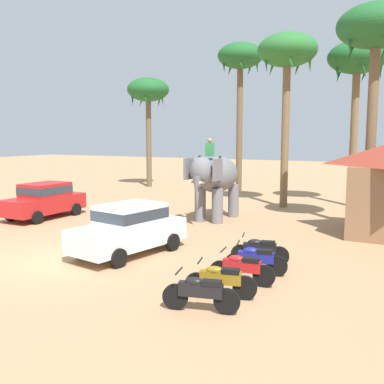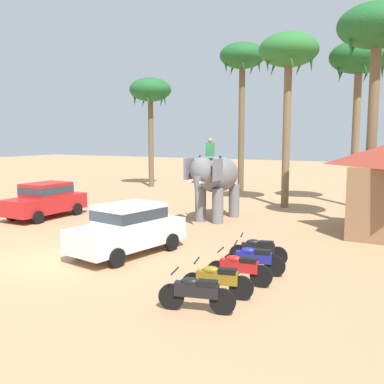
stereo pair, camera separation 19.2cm
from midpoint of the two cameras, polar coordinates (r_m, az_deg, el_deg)
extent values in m
plane|color=tan|center=(15.00, -16.61, -8.35)|extent=(120.00, 120.00, 0.00)
cube|color=white|center=(14.97, -7.99, -5.46)|extent=(2.42, 4.34, 0.76)
cube|color=white|center=(14.90, -7.76, -2.77)|extent=(1.92, 2.35, 0.64)
cube|color=#2D3842|center=(14.90, -7.76, -2.77)|extent=(1.94, 2.37, 0.35)
cylinder|color=black|center=(13.62, -9.36, -8.42)|extent=(0.29, 0.62, 0.60)
cylinder|color=black|center=(14.88, -13.82, -7.19)|extent=(0.29, 0.62, 0.60)
cylinder|color=black|center=(15.38, -2.32, -6.50)|extent=(0.29, 0.62, 0.60)
cylinder|color=black|center=(16.51, -6.82, -5.59)|extent=(0.29, 0.62, 0.60)
cube|color=red|center=(22.51, -18.28, -1.48)|extent=(1.72, 4.11, 0.76)
cube|color=red|center=(22.48, -18.16, 0.32)|extent=(1.57, 2.11, 0.64)
cube|color=#2D3842|center=(22.48, -18.16, 0.32)|extent=(1.59, 2.13, 0.35)
cylinder|color=black|center=(21.10, -19.13, -3.12)|extent=(0.18, 0.60, 0.60)
cylinder|color=black|center=(22.36, -22.10, -2.69)|extent=(0.18, 0.60, 0.60)
cylinder|color=black|center=(22.87, -14.46, -2.17)|extent=(0.18, 0.60, 0.60)
cylinder|color=black|center=(24.04, -17.45, -1.82)|extent=(0.18, 0.60, 0.60)
ellipsoid|color=slate|center=(20.89, 3.66, 2.29)|extent=(1.67, 3.13, 1.70)
cylinder|color=slate|center=(20.03, 3.62, -1.82)|extent=(0.52, 0.52, 1.60)
cylinder|color=slate|center=(20.42, 1.39, -1.63)|extent=(0.52, 0.52, 1.60)
cylinder|color=slate|center=(21.71, 5.73, -1.13)|extent=(0.52, 0.52, 1.60)
cylinder|color=slate|center=(22.07, 3.64, -0.97)|extent=(0.52, 0.52, 1.60)
ellipsoid|color=slate|center=(19.41, 1.60, 2.81)|extent=(1.12, 1.02, 1.20)
cube|color=slate|center=(19.18, 3.65, 2.89)|extent=(0.14, 0.80, 0.96)
cube|color=slate|center=(19.84, -0.11, 3.05)|extent=(0.14, 0.80, 0.96)
cone|color=slate|center=(19.12, 0.97, -0.27)|extent=(0.37, 0.37, 1.60)
cone|color=beige|center=(18.99, 1.74, 1.19)|extent=(0.13, 0.57, 0.21)
cone|color=beige|center=(19.23, 0.36, 1.27)|extent=(0.13, 0.57, 0.21)
cube|color=#338C4C|center=(20.05, 2.64, 5.53)|extent=(0.35, 0.25, 0.60)
sphere|color=#A87A56|center=(20.04, 2.64, 6.73)|extent=(0.22, 0.22, 0.22)
cylinder|color=#333338|center=(19.85, 3.97, 3.91)|extent=(0.12, 0.12, 0.55)
cylinder|color=#333338|center=(20.31, 1.31, 4.00)|extent=(0.12, 0.12, 0.55)
cylinder|color=black|center=(10.37, -2.16, -13.42)|extent=(0.61, 0.23, 0.60)
cylinder|color=black|center=(10.11, 4.56, -14.00)|extent=(0.61, 0.23, 0.60)
cube|color=black|center=(10.14, 1.15, -12.57)|extent=(1.04, 0.43, 0.32)
ellipsoid|color=black|center=(10.12, 0.31, -11.54)|extent=(0.48, 0.33, 0.20)
cube|color=black|center=(10.03, 2.58, -11.72)|extent=(0.48, 0.31, 0.12)
cylinder|color=black|center=(10.14, -1.69, -10.19)|extent=(0.16, 0.54, 0.04)
cylinder|color=black|center=(11.15, 0.65, -11.91)|extent=(0.61, 0.25, 0.60)
cylinder|color=black|center=(10.98, 6.94, -12.27)|extent=(0.61, 0.25, 0.60)
cube|color=olive|center=(10.98, 3.78, -11.02)|extent=(1.04, 0.46, 0.32)
ellipsoid|color=olive|center=(10.94, 3.00, -10.08)|extent=(0.49, 0.35, 0.20)
cube|color=black|center=(10.89, 5.11, -10.19)|extent=(0.48, 0.33, 0.12)
cylinder|color=black|center=(10.94, 1.12, -8.87)|extent=(0.18, 0.54, 0.04)
cylinder|color=black|center=(12.16, 3.77, -10.27)|extent=(0.61, 0.19, 0.60)
cylinder|color=black|center=(11.91, 9.43, -10.74)|extent=(0.61, 0.19, 0.60)
cube|color=red|center=(11.96, 6.58, -9.51)|extent=(1.04, 0.35, 0.32)
ellipsoid|color=red|center=(11.94, 5.89, -8.63)|extent=(0.47, 0.30, 0.20)
cube|color=black|center=(11.86, 7.79, -8.77)|extent=(0.47, 0.28, 0.12)
cylinder|color=black|center=(11.97, 4.21, -7.48)|extent=(0.12, 0.55, 0.04)
cylinder|color=black|center=(12.94, 5.73, -9.20)|extent=(0.61, 0.25, 0.60)
cylinder|color=black|center=(12.84, 11.11, -9.43)|extent=(0.61, 0.25, 0.60)
cube|color=navy|center=(12.82, 8.43, -8.39)|extent=(1.04, 0.45, 0.32)
ellipsoid|color=navy|center=(12.78, 7.77, -7.58)|extent=(0.49, 0.34, 0.20)
cube|color=black|center=(12.75, 9.57, -7.65)|extent=(0.48, 0.32, 0.12)
cylinder|color=black|center=(12.77, 6.17, -6.56)|extent=(0.17, 0.54, 0.04)
cylinder|color=black|center=(13.92, 6.46, -8.03)|extent=(0.60, 0.26, 0.60)
cylinder|color=black|center=(13.87, 11.46, -8.19)|extent=(0.60, 0.26, 0.60)
cube|color=black|center=(13.82, 8.97, -7.24)|extent=(1.04, 0.47, 0.32)
ellipsoid|color=black|center=(13.79, 8.36, -6.49)|extent=(0.49, 0.35, 0.20)
cube|color=black|center=(13.77, 10.03, -6.54)|extent=(0.48, 0.33, 0.12)
cylinder|color=black|center=(13.76, 6.87, -5.55)|extent=(0.19, 0.54, 0.04)
cylinder|color=brown|center=(32.00, 6.61, 8.53)|extent=(0.43, 0.43, 9.38)
ellipsoid|color=#1E5B28|center=(32.48, 6.74, 17.18)|extent=(3.20, 3.20, 1.80)
cone|color=#1E5B28|center=(31.99, 8.81, 16.40)|extent=(0.40, 0.92, 1.64)
cone|color=#1E5B28|center=(33.33, 8.08, 16.04)|extent=(0.91, 0.57, 1.67)
cone|color=#1E5B28|center=(33.40, 5.56, 16.05)|extent=(0.73, 0.83, 1.69)
cone|color=#1E5B28|center=(32.12, 4.57, 16.42)|extent=(0.73, 0.83, 1.69)
cone|color=#1E5B28|center=(31.22, 6.60, 16.66)|extent=(0.91, 0.57, 1.67)
cylinder|color=brown|center=(34.51, -5.19, 6.73)|extent=(0.41, 0.41, 7.29)
ellipsoid|color=#1E5B28|center=(34.69, -5.27, 13.09)|extent=(3.20, 3.20, 1.80)
cone|color=#1E5B28|center=(34.00, -3.52, 12.38)|extent=(0.40, 0.92, 1.64)
cone|color=#1E5B28|center=(35.41, -3.71, 12.17)|extent=(0.91, 0.57, 1.67)
cone|color=#1E5B28|center=(35.76, -5.96, 12.10)|extent=(0.73, 0.83, 1.69)
cone|color=#1E5B28|center=(34.60, -7.29, 12.25)|extent=(0.73, 0.83, 1.69)
cone|color=#1E5B28|center=(33.49, -5.80, 12.43)|extent=(0.91, 0.57, 1.67)
cylinder|color=brown|center=(20.01, 22.57, 7.15)|extent=(0.42, 0.42, 8.22)
ellipsoid|color=#1E5B28|center=(20.50, 23.19, 19.27)|extent=(3.20, 3.20, 1.80)
cone|color=#1E5B28|center=(21.19, 20.55, 17.59)|extent=(0.73, 0.83, 1.69)
cone|color=#1E5B28|center=(19.82, 19.99, 18.37)|extent=(0.73, 0.83, 1.69)
cone|color=#1E5B28|center=(19.25, 23.98, 18.53)|extent=(0.91, 0.57, 1.67)
cylinder|color=brown|center=(24.90, 12.38, 7.61)|extent=(0.42, 0.42, 8.36)
ellipsoid|color=#286B2D|center=(25.31, 12.67, 17.57)|extent=(3.20, 3.20, 1.80)
cone|color=#286B2D|center=(24.94, 15.41, 16.49)|extent=(0.40, 0.92, 1.64)
cone|color=#286B2D|center=(26.22, 14.13, 16.06)|extent=(0.91, 0.57, 1.67)
cone|color=#286B2D|center=(26.17, 10.92, 16.16)|extent=(0.73, 0.83, 1.69)
cone|color=#286B2D|center=(24.84, 9.93, 16.67)|extent=(0.73, 0.83, 1.69)
cone|color=#286B2D|center=(24.05, 12.78, 16.92)|extent=(0.91, 0.57, 1.67)
cylinder|color=brown|center=(26.37, 20.65, 6.96)|extent=(0.42, 0.42, 8.06)
ellipsoid|color=#1E5B28|center=(26.71, 21.07, 16.05)|extent=(3.20, 3.20, 1.80)
cone|color=#1E5B28|center=(26.51, 23.68, 14.91)|extent=(0.40, 0.92, 1.64)
cone|color=#1E5B28|center=(27.72, 22.10, 14.62)|extent=(0.91, 0.57, 1.67)
cone|color=#1E5B28|center=(27.47, 19.13, 14.83)|extent=(0.73, 0.83, 1.69)
cone|color=#1E5B28|center=(26.09, 18.64, 15.27)|extent=(0.73, 0.83, 1.69)
cone|color=#1E5B28|center=(25.47, 21.56, 15.35)|extent=(0.91, 0.57, 1.67)
camera|label=1|loc=(0.10, -89.71, 0.04)|focal=41.11mm
camera|label=2|loc=(0.10, 90.29, -0.04)|focal=41.11mm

